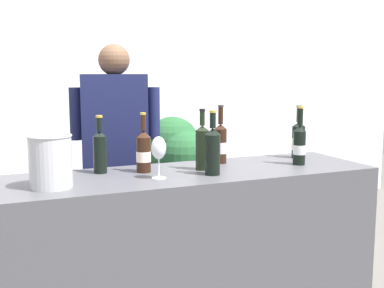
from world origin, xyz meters
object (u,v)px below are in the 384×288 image
(wine_glass, at_px, (159,150))
(ice_bucket, at_px, (50,161))
(wine_bottle_2, at_px, (100,150))
(wine_bottle_4, at_px, (298,140))
(wine_bottle_0, at_px, (220,143))
(wine_bottle_5, at_px, (202,146))
(person_server, at_px, (117,181))
(wine_bottle_1, at_px, (213,150))
(wine_bottle_6, at_px, (143,151))
(potted_shrub, at_px, (179,166))
(wine_bottle_3, at_px, (299,144))

(wine_glass, bearing_deg, ice_bucket, 179.28)
(wine_bottle_2, xyz_separation_m, wine_bottle_4, (1.23, -0.02, -0.01))
(wine_bottle_0, bearing_deg, wine_bottle_5, -141.76)
(ice_bucket, bearing_deg, wine_glass, -0.72)
(wine_bottle_0, height_order, person_server, person_server)
(wine_bottle_0, distance_m, wine_glass, 0.54)
(wine_bottle_1, relative_size, wine_bottle_5, 1.01)
(wine_bottle_4, relative_size, wine_bottle_6, 1.02)
(wine_bottle_2, xyz_separation_m, potted_shrub, (0.82, 0.95, -0.32))
(wine_bottle_4, bearing_deg, wine_bottle_1, -160.17)
(wine_bottle_6, bearing_deg, potted_shrub, 59.47)
(wine_bottle_4, height_order, wine_bottle_6, wine_bottle_4)
(wine_bottle_0, xyz_separation_m, person_server, (-0.49, 0.51, -0.29))
(wine_glass, xyz_separation_m, person_server, (-0.02, 0.77, -0.32))
(wine_bottle_2, distance_m, wine_bottle_3, 1.13)
(wine_bottle_4, bearing_deg, wine_bottle_5, -170.90)
(wine_bottle_0, relative_size, wine_bottle_4, 1.05)
(person_server, bearing_deg, wine_bottle_2, -112.57)
(wine_bottle_2, distance_m, wine_bottle_4, 1.23)
(wine_bottle_0, bearing_deg, wine_bottle_4, -3.23)
(wine_bottle_1, distance_m, wine_bottle_4, 0.75)
(wine_bottle_6, distance_m, person_server, 0.65)
(wine_bottle_0, relative_size, wine_bottle_1, 1.01)
(wine_bottle_1, xyz_separation_m, wine_bottle_4, (0.71, 0.25, -0.02))
(wine_bottle_0, height_order, ice_bucket, wine_bottle_0)
(person_server, bearing_deg, wine_bottle_6, -89.99)
(wine_bottle_0, distance_m, wine_bottle_1, 0.34)
(wine_bottle_0, relative_size, person_server, 0.20)
(wine_bottle_4, distance_m, person_server, 1.18)
(wine_bottle_4, height_order, potted_shrub, wine_bottle_4)
(wine_glass, bearing_deg, wine_bottle_0, 29.11)
(wine_bottle_1, distance_m, wine_bottle_2, 0.59)
(wine_bottle_3, distance_m, ice_bucket, 1.39)
(wine_bottle_4, xyz_separation_m, wine_bottle_6, (-1.02, -0.05, -0.00))
(wine_bottle_3, height_order, ice_bucket, wine_bottle_3)
(wine_bottle_0, distance_m, wine_bottle_6, 0.50)
(wine_bottle_6, distance_m, potted_shrub, 1.22)
(ice_bucket, bearing_deg, wine_bottle_2, 40.80)
(wine_bottle_0, height_order, wine_bottle_4, wine_bottle_0)
(wine_bottle_1, height_order, potted_shrub, wine_bottle_1)
(wine_bottle_2, bearing_deg, potted_shrub, 49.32)
(ice_bucket, bearing_deg, wine_bottle_3, 1.46)
(wine_bottle_2, relative_size, wine_bottle_6, 0.96)
(wine_bottle_5, xyz_separation_m, ice_bucket, (-0.81, -0.11, -0.01))
(wine_bottle_5, distance_m, wine_bottle_6, 0.32)
(wine_bottle_5, xyz_separation_m, person_server, (-0.31, 0.65, -0.30))
(wine_bottle_6, bearing_deg, wine_bottle_1, -33.52)
(wine_bottle_6, bearing_deg, wine_bottle_5, -11.20)
(wine_bottle_5, relative_size, potted_shrub, 0.28)
(wine_bottle_5, distance_m, potted_shrub, 1.17)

